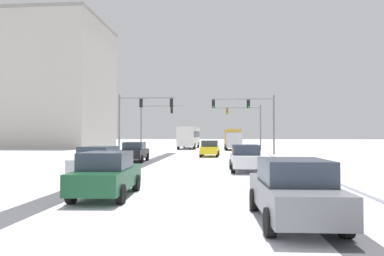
{
  "coord_description": "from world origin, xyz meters",
  "views": [
    {
      "loc": [
        2.4,
        -6.2,
        2.24
      ],
      "look_at": [
        0.0,
        23.0,
        2.8
      ],
      "focal_mm": 31.6,
      "sensor_mm": 36.0,
      "label": 1
    }
  ],
  "objects_px": {
    "traffic_signal_near_right": "(251,112)",
    "box_truck_delivery": "(233,139)",
    "bus_oncoming": "(189,136)",
    "car_yellow_cab_lead": "(210,148)",
    "car_black_second": "(135,152)",
    "car_silver_fourth": "(100,162)",
    "car_grey_sixth": "(293,190)",
    "office_building_far_left_block": "(33,85)",
    "traffic_signal_far_right": "(247,119)",
    "traffic_signal_near_left": "(138,112)",
    "traffic_signal_far_left": "(153,118)",
    "car_white_third": "(245,158)",
    "car_dark_green_fifth": "(107,174)"
  },
  "relations": [
    {
      "from": "traffic_signal_far_right",
      "to": "car_grey_sixth",
      "type": "distance_m",
      "value": 40.44
    },
    {
      "from": "traffic_signal_far_left",
      "to": "bus_oncoming",
      "type": "distance_m",
      "value": 9.79
    },
    {
      "from": "car_grey_sixth",
      "to": "car_white_third",
      "type": "bearing_deg",
      "value": 91.45
    },
    {
      "from": "car_grey_sixth",
      "to": "office_building_far_left_block",
      "type": "xyz_separation_m",
      "value": [
        -34.83,
        48.23,
        10.24
      ]
    },
    {
      "from": "car_yellow_cab_lead",
      "to": "car_black_second",
      "type": "xyz_separation_m",
      "value": [
        -5.95,
        -7.1,
        0.0
      ]
    },
    {
      "from": "car_white_third",
      "to": "car_yellow_cab_lead",
      "type": "bearing_deg",
      "value": 100.72
    },
    {
      "from": "car_black_second",
      "to": "car_grey_sixth",
      "type": "xyz_separation_m",
      "value": [
        8.81,
        -18.4,
        0.0
      ]
    },
    {
      "from": "traffic_signal_near_right",
      "to": "bus_oncoming",
      "type": "xyz_separation_m",
      "value": [
        -8.3,
        16.81,
        -2.69
      ]
    },
    {
      "from": "traffic_signal_far_right",
      "to": "traffic_signal_near_left",
      "type": "height_order",
      "value": "same"
    },
    {
      "from": "car_silver_fourth",
      "to": "box_truck_delivery",
      "type": "distance_m",
      "value": 33.28
    },
    {
      "from": "traffic_signal_far_right",
      "to": "traffic_signal_far_left",
      "type": "height_order",
      "value": "same"
    },
    {
      "from": "car_yellow_cab_lead",
      "to": "car_grey_sixth",
      "type": "distance_m",
      "value": 25.66
    },
    {
      "from": "car_yellow_cab_lead",
      "to": "bus_oncoming",
      "type": "relative_size",
      "value": 0.38
    },
    {
      "from": "car_yellow_cab_lead",
      "to": "car_grey_sixth",
      "type": "bearing_deg",
      "value": -83.59
    },
    {
      "from": "traffic_signal_far_left",
      "to": "box_truck_delivery",
      "type": "xyz_separation_m",
      "value": [
        10.9,
        4.39,
        -2.79
      ]
    },
    {
      "from": "traffic_signal_far_right",
      "to": "car_grey_sixth",
      "type": "height_order",
      "value": "traffic_signal_far_right"
    },
    {
      "from": "traffic_signal_far_left",
      "to": "car_white_third",
      "type": "height_order",
      "value": "traffic_signal_far_left"
    },
    {
      "from": "bus_oncoming",
      "to": "car_white_third",
      "type": "bearing_deg",
      "value": -78.95
    },
    {
      "from": "traffic_signal_far_right",
      "to": "traffic_signal_far_left",
      "type": "xyz_separation_m",
      "value": [
        -12.91,
        -3.85,
        -0.05
      ]
    },
    {
      "from": "traffic_signal_far_left",
      "to": "car_dark_green_fifth",
      "type": "bearing_deg",
      "value": -81.54
    },
    {
      "from": "car_yellow_cab_lead",
      "to": "car_dark_green_fifth",
      "type": "bearing_deg",
      "value": -97.71
    },
    {
      "from": "traffic_signal_far_right",
      "to": "car_grey_sixth",
      "type": "bearing_deg",
      "value": -92.92
    },
    {
      "from": "traffic_signal_near_left",
      "to": "car_white_third",
      "type": "height_order",
      "value": "traffic_signal_near_left"
    },
    {
      "from": "bus_oncoming",
      "to": "car_black_second",
      "type": "bearing_deg",
      "value": -94.48
    },
    {
      "from": "car_white_third",
      "to": "bus_oncoming",
      "type": "relative_size",
      "value": 0.37
    },
    {
      "from": "traffic_signal_far_right",
      "to": "car_dark_green_fifth",
      "type": "relative_size",
      "value": 1.65
    },
    {
      "from": "traffic_signal_near_right",
      "to": "car_silver_fourth",
      "type": "bearing_deg",
      "value": -116.4
    },
    {
      "from": "car_black_second",
      "to": "car_dark_green_fifth",
      "type": "xyz_separation_m",
      "value": [
        2.91,
        -15.33,
        0.0
      ]
    },
    {
      "from": "traffic_signal_far_left",
      "to": "car_silver_fourth",
      "type": "height_order",
      "value": "traffic_signal_far_left"
    },
    {
      "from": "traffic_signal_near_right",
      "to": "traffic_signal_far_right",
      "type": "bearing_deg",
      "value": 87.7
    },
    {
      "from": "car_yellow_cab_lead",
      "to": "car_white_third",
      "type": "xyz_separation_m",
      "value": [
        2.56,
        -13.53,
        0.0
      ]
    },
    {
      "from": "box_truck_delivery",
      "to": "office_building_far_left_block",
      "type": "relative_size",
      "value": 0.29
    },
    {
      "from": "car_black_second",
      "to": "traffic_signal_far_left",
      "type": "bearing_deg",
      "value": 96.48
    },
    {
      "from": "traffic_signal_near_right",
      "to": "box_truck_delivery",
      "type": "relative_size",
      "value": 0.93
    },
    {
      "from": "traffic_signal_far_left",
      "to": "car_black_second",
      "type": "bearing_deg",
      "value": -83.52
    },
    {
      "from": "traffic_signal_near_right",
      "to": "car_black_second",
      "type": "xyz_separation_m",
      "value": [
        -10.38,
        -9.71,
        -3.87
      ]
    },
    {
      "from": "car_yellow_cab_lead",
      "to": "car_dark_green_fifth",
      "type": "height_order",
      "value": "same"
    },
    {
      "from": "traffic_signal_far_left",
      "to": "car_grey_sixth",
      "type": "xyz_separation_m",
      "value": [
        10.86,
        -36.37,
        -3.61
      ]
    },
    {
      "from": "traffic_signal_near_left",
      "to": "car_dark_green_fifth",
      "type": "xyz_separation_m",
      "value": [
        4.55,
        -23.23,
        -3.82
      ]
    },
    {
      "from": "car_yellow_cab_lead",
      "to": "traffic_signal_near_left",
      "type": "bearing_deg",
      "value": 174.02
    },
    {
      "from": "traffic_signal_far_right",
      "to": "traffic_signal_near_right",
      "type": "height_order",
      "value": "same"
    },
    {
      "from": "box_truck_delivery",
      "to": "traffic_signal_far_right",
      "type": "bearing_deg",
      "value": -15.02
    },
    {
      "from": "car_white_third",
      "to": "box_truck_delivery",
      "type": "height_order",
      "value": "box_truck_delivery"
    },
    {
      "from": "car_dark_green_fifth",
      "to": "traffic_signal_far_right",
      "type": "bearing_deg",
      "value": 77.92
    },
    {
      "from": "car_white_third",
      "to": "car_grey_sixth",
      "type": "distance_m",
      "value": 11.97
    },
    {
      "from": "car_yellow_cab_lead",
      "to": "car_silver_fourth",
      "type": "xyz_separation_m",
      "value": [
        -5.3,
        -16.98,
        0.0
      ]
    },
    {
      "from": "traffic_signal_far_right",
      "to": "car_silver_fourth",
      "type": "relative_size",
      "value": 1.65
    },
    {
      "from": "traffic_signal_far_left",
      "to": "bus_oncoming",
      "type": "relative_size",
      "value": 0.59
    },
    {
      "from": "traffic_signal_near_right",
      "to": "box_truck_delivery",
      "type": "bearing_deg",
      "value": 96.83
    },
    {
      "from": "car_yellow_cab_lead",
      "to": "car_black_second",
      "type": "bearing_deg",
      "value": -129.98
    }
  ]
}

